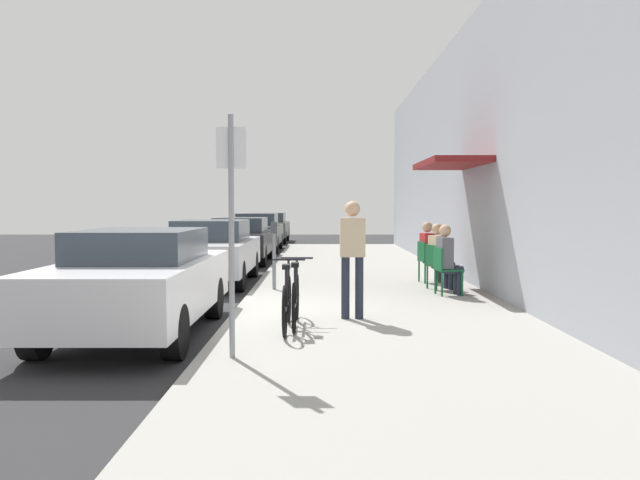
{
  "coord_description": "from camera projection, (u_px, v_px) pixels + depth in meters",
  "views": [
    {
      "loc": [
        1.35,
        -9.87,
        1.75
      ],
      "look_at": [
        1.35,
        7.4,
        0.85
      ],
      "focal_mm": 36.73,
      "sensor_mm": 36.0,
      "label": 1
    }
  ],
  "objects": [
    {
      "name": "building_facade",
      "position": [
        502.0,
        144.0,
        11.81
      ],
      "size": [
        1.4,
        32.0,
        5.73
      ],
      "color": "#999EA8",
      "rests_on": "ground_plane"
    },
    {
      "name": "cafe_chair_2",
      "position": [
        427.0,
        259.0,
        13.92
      ],
      "size": [
        0.52,
        0.52,
        0.87
      ],
      "color": "#14592D",
      "rests_on": "sidewalk_slab"
    },
    {
      "name": "bicycle_0",
      "position": [
        287.0,
        303.0,
        8.59
      ],
      "size": [
        0.46,
        1.71,
        0.9
      ],
      "color": "black",
      "rests_on": "sidewalk_slab"
    },
    {
      "name": "parked_car_2",
      "position": [
        241.0,
        239.0,
        20.11
      ],
      "size": [
        1.8,
        4.4,
        1.39
      ],
      "color": "black",
      "rests_on": "ground_plane"
    },
    {
      "name": "parking_meter",
      "position": [
        274.0,
        250.0,
        12.75
      ],
      "size": [
        0.12,
        0.1,
        1.32
      ],
      "color": "slate",
      "rests_on": "sidewalk_slab"
    },
    {
      "name": "sidewalk_slab",
      "position": [
        369.0,
        298.0,
        11.95
      ],
      "size": [
        4.5,
        32.0,
        0.12
      ],
      "primitive_type": "cube",
      "color": "#9E9B93",
      "rests_on": "ground_plane"
    },
    {
      "name": "parked_car_3",
      "position": [
        257.0,
        231.0,
        25.41
      ],
      "size": [
        1.8,
        4.4,
        1.46
      ],
      "color": "#47514C",
      "rests_on": "ground_plane"
    },
    {
      "name": "parked_car_0",
      "position": [
        138.0,
        280.0,
        8.8
      ],
      "size": [
        1.8,
        4.4,
        1.43
      ],
      "color": "silver",
      "rests_on": "ground_plane"
    },
    {
      "name": "seated_patron_1",
      "position": [
        440.0,
        254.0,
        12.75
      ],
      "size": [
        0.51,
        0.46,
        1.29
      ],
      "color": "#232838",
      "rests_on": "sidewalk_slab"
    },
    {
      "name": "street_sign",
      "position": [
        231.0,
        216.0,
        6.97
      ],
      "size": [
        0.32,
        0.06,
        2.6
      ],
      "color": "gray",
      "rests_on": "sidewalk_slab"
    },
    {
      "name": "cafe_chair_1",
      "position": [
        437.0,
        264.0,
        12.75
      ],
      "size": [
        0.55,
        0.55,
        0.87
      ],
      "color": "#14592D",
      "rests_on": "sidewalk_slab"
    },
    {
      "name": "parked_car_1",
      "position": [
        211.0,
        251.0,
        14.69
      ],
      "size": [
        1.8,
        4.4,
        1.43
      ],
      "color": "#B7B7BC",
      "rests_on": "ground_plane"
    },
    {
      "name": "ground_plane",
      "position": [
        232.0,
        321.0,
        9.95
      ],
      "size": [
        60.0,
        60.0,
        0.0
      ],
      "primitive_type": "plane",
      "color": "#2D2D30"
    },
    {
      "name": "parked_car_4",
      "position": [
        269.0,
        227.0,
        31.25
      ],
      "size": [
        1.8,
        4.4,
        1.42
      ],
      "color": "#47514C",
      "rests_on": "ground_plane"
    },
    {
      "name": "cafe_chair_0",
      "position": [
        445.0,
        268.0,
        11.95
      ],
      "size": [
        0.5,
        0.5,
        0.87
      ],
      "color": "#14592D",
      "rests_on": "sidewalk_slab"
    },
    {
      "name": "seated_patron_0",
      "position": [
        448.0,
        257.0,
        11.95
      ],
      "size": [
        0.47,
        0.41,
        1.29
      ],
      "color": "#232838",
      "rests_on": "sidewalk_slab"
    },
    {
      "name": "pedestrian_standing",
      "position": [
        352.0,
        250.0,
        9.41
      ],
      "size": [
        0.36,
        0.22,
        1.7
      ],
      "color": "#232838",
      "rests_on": "sidewalk_slab"
    },
    {
      "name": "seated_patron_2",
      "position": [
        430.0,
        250.0,
        13.92
      ],
      "size": [
        0.48,
        0.42,
        1.29
      ],
      "color": "#232838",
      "rests_on": "sidewalk_slab"
    },
    {
      "name": "bicycle_1",
      "position": [
        296.0,
        300.0,
        8.86
      ],
      "size": [
        0.46,
        1.71,
        0.9
      ],
      "color": "black",
      "rests_on": "sidewalk_slab"
    }
  ]
}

